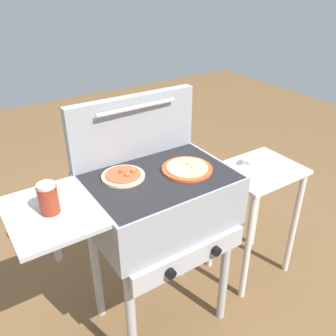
% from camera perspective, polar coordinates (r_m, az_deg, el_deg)
% --- Properties ---
extents(ground_plane, '(8.00, 8.00, 0.00)m').
position_cam_1_polar(ground_plane, '(2.17, -1.19, -22.11)').
color(ground_plane, brown).
extents(grill, '(0.96, 0.53, 0.90)m').
position_cam_1_polar(grill, '(1.64, -1.78, -5.66)').
color(grill, gray).
rests_on(grill, ground_plane).
extents(grill_lid_open, '(0.63, 0.09, 0.30)m').
position_cam_1_polar(grill_lid_open, '(1.68, -5.52, 6.44)').
color(grill_lid_open, gray).
rests_on(grill_lid_open, grill).
extents(pizza_pepperoni, '(0.19, 0.19, 0.03)m').
position_cam_1_polar(pizza_pepperoni, '(1.57, -7.05, -1.18)').
color(pizza_pepperoni, beige).
rests_on(pizza_pepperoni, grill).
extents(pizza_cheese, '(0.23, 0.23, 0.03)m').
position_cam_1_polar(pizza_cheese, '(1.61, 3.08, -0.06)').
color(pizza_cheese, '#C64723').
rests_on(pizza_cheese, grill).
extents(sauce_jar, '(0.07, 0.07, 0.12)m').
position_cam_1_polar(sauce_jar, '(1.38, -18.41, -4.58)').
color(sauce_jar, maroon).
rests_on(sauce_jar, grill).
extents(prep_table, '(0.44, 0.36, 0.73)m').
position_cam_1_polar(prep_table, '(2.15, 13.74, -4.86)').
color(prep_table, beige).
rests_on(prep_table, ground_plane).
extents(topping_bowl_near, '(0.11, 0.11, 0.04)m').
position_cam_1_polar(topping_bowl_near, '(2.05, 13.11, 0.86)').
color(topping_bowl_near, silver).
rests_on(topping_bowl_near, prep_table).
extents(topping_bowl_far, '(0.11, 0.11, 0.04)m').
position_cam_1_polar(topping_bowl_far, '(1.92, 12.26, -0.94)').
color(topping_bowl_far, silver).
rests_on(topping_bowl_far, prep_table).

